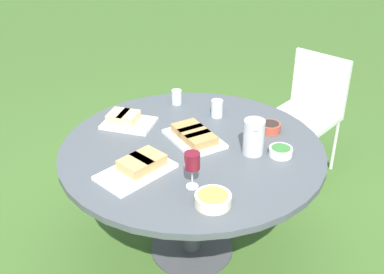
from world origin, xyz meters
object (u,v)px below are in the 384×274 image
Objects in this scene: water_pitcher at (254,137)px; wine_glass at (192,162)px; dining_table at (192,161)px; chair_near_right at (310,105)px.

water_pitcher is 1.03× the size of wine_glass.
dining_table is 1.31m from chair_near_right.
wine_glass is (0.30, -0.33, 0.04)m from water_pitcher.
wine_glass reaches higher than dining_table.
chair_near_right is 4.76× the size of wine_glass.
chair_near_right is 4.60× the size of water_pitcher.
dining_table is at bearing -102.99° from water_pitcher.
wine_glass is at bearing -47.40° from water_pitcher.
wine_glass is at bearing -34.43° from chair_near_right.
chair_near_right is 1.64m from wine_glass.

